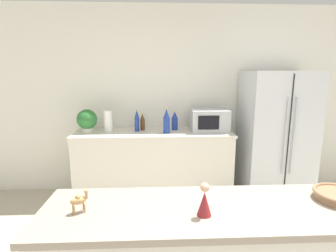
% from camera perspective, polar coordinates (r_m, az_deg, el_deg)
% --- Properties ---
extents(wall_back, '(8.00, 0.06, 2.55)m').
position_cam_1_polar(wall_back, '(3.70, 4.21, 5.50)').
color(wall_back, silver).
rests_on(wall_back, ground_plane).
extents(back_counter, '(2.03, 0.63, 0.91)m').
position_cam_1_polar(back_counter, '(3.53, -3.10, -8.40)').
color(back_counter, silver).
rests_on(back_counter, ground_plane).
extents(refrigerator, '(0.84, 0.70, 1.68)m').
position_cam_1_polar(refrigerator, '(3.71, 22.31, -2.11)').
color(refrigerator, silver).
rests_on(refrigerator, ground_plane).
extents(potted_plant, '(0.25, 0.25, 0.29)m').
position_cam_1_polar(potted_plant, '(3.48, -17.21, 1.26)').
color(potted_plant, silver).
rests_on(potted_plant, back_counter).
extents(paper_towel_roll, '(0.11, 0.11, 0.27)m').
position_cam_1_polar(paper_towel_roll, '(3.45, -12.89, 1.02)').
color(paper_towel_roll, white).
rests_on(paper_towel_roll, back_counter).
extents(microwave, '(0.48, 0.37, 0.28)m').
position_cam_1_polar(microwave, '(3.47, 8.94, 1.28)').
color(microwave, '#B2B5BA').
rests_on(microwave, back_counter).
extents(back_bottle_0, '(0.08, 0.08, 0.32)m').
position_cam_1_polar(back_bottle_0, '(3.29, -0.32, 1.06)').
color(back_bottle_0, navy).
rests_on(back_bottle_0, back_counter).
extents(back_bottle_1, '(0.06, 0.06, 0.29)m').
position_cam_1_polar(back_bottle_1, '(3.42, -6.78, 1.16)').
color(back_bottle_1, navy).
rests_on(back_bottle_1, back_counter).
extents(back_bottle_2, '(0.06, 0.06, 0.23)m').
position_cam_1_polar(back_bottle_2, '(3.48, -5.56, 0.89)').
color(back_bottle_2, brown).
rests_on(back_bottle_2, back_counter).
extents(back_bottle_3, '(0.08, 0.08, 0.26)m').
position_cam_1_polar(back_bottle_3, '(3.49, 1.47, 1.15)').
color(back_bottle_3, navy).
rests_on(back_bottle_3, back_counter).
extents(camel_figurine, '(0.09, 0.07, 0.11)m').
position_cam_1_polar(camel_figurine, '(1.42, -18.77, -14.96)').
color(camel_figurine, tan).
rests_on(camel_figurine, bar_counter).
extents(wise_man_figurine_blue, '(0.07, 0.07, 0.17)m').
position_cam_1_polar(wise_man_figurine_blue, '(1.34, 7.94, -15.96)').
color(wise_man_figurine_blue, maroon).
rests_on(wise_man_figurine_blue, bar_counter).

